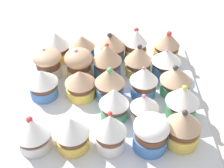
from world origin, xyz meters
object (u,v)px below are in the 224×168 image
Objects in this scene: baking_tray at (112,97)px; cupcake_4 at (186,127)px; cupcake_1 at (74,132)px; cupcake_16 at (140,60)px; cupcake_17 at (168,62)px; cupcake_3 at (153,133)px; cupcake_14 at (81,63)px; cupcake_22 at (169,45)px; cupcake_6 at (147,108)px; cupcake_19 at (84,48)px; cupcake_10 at (110,82)px; cupcake_0 at (36,133)px; cupcake_7 at (185,101)px; cupcake_12 at (178,80)px; cupcake_9 at (82,85)px; cupcake_20 at (114,46)px; cupcake_2 at (114,131)px; cupcake_13 at (50,63)px; cupcake_15 at (109,60)px; cupcake_5 at (116,103)px; cupcake_18 at (58,46)px; cupcake_11 at (146,81)px; cupcake_21 at (138,44)px; cupcake_8 at (45,81)px.

cupcake_4 is at bearing -44.91° from baking_tray.
cupcake_1 reaches higher than baking_tray.
cupcake_16 reaches higher than cupcake_17.
cupcake_14 reaches higher than cupcake_3.
cupcake_4 is 1.09× the size of cupcake_22.
cupcake_4 reaches higher than cupcake_3.
cupcake_1 is 0.87× the size of cupcake_4.
cupcake_19 is (-13.02, 19.92, 0.35)cm from cupcake_6.
cupcake_4 is 17.67cm from cupcake_10.
cupcake_10 is at bearing 44.33° from cupcake_0.
cupcake_7 reaches higher than cupcake_6.
cupcake_22 is at bearing 45.17° from cupcake_0.
cupcake_7 is at bearing 8.55° from cupcake_6.
cupcake_12 is at bearing -30.76° from cupcake_19.
cupcake_12 reaches higher than cupcake_9.
cupcake_3 is 1.04× the size of cupcake_19.
cupcake_22 is at bearing 35.78° from cupcake_9.
cupcake_20 is (7.47, 6.82, 0.07)cm from cupcake_14.
cupcake_2 is 27.43cm from cupcake_19.
cupcake_13 is 0.83× the size of cupcake_15.
cupcake_5 is 1.03× the size of cupcake_13.
cupcake_7 is 1.12× the size of cupcake_13.
cupcake_4 reaches higher than cupcake_1.
cupcake_19 is at bearing 114.64° from cupcake_10.
cupcake_2 reaches higher than cupcake_18.
cupcake_11 is (-6.83, 5.84, -0.09)cm from cupcake_7.
baking_tray is 4.67× the size of cupcake_10.
cupcake_7 is 1.04× the size of cupcake_20.
cupcake_1 is 10.29cm from cupcake_5.
cupcake_18 is (-12.61, 13.17, 4.40)cm from baking_tray.
cupcake_15 is 6.61cm from cupcake_20.
cupcake_6 is 0.81× the size of cupcake_21.
cupcake_18 is 26.30cm from cupcake_22.
cupcake_20 is (6.72, 13.64, 0.49)cm from cupcake_9.
cupcake_9 is at bearing -148.39° from cupcake_16.
cupcake_8 is 0.95× the size of cupcake_12.
baking_tray is 5.20× the size of cupcake_18.
cupcake_22 is at bearing 53.39° from cupcake_1.
cupcake_11 is (6.98, -0.22, 4.42)cm from baking_tray.
cupcake_6 is 20.82cm from cupcake_21.
cupcake_15 reaches higher than cupcake_4.
cupcake_19 is (-13.52, 26.44, -0.06)cm from cupcake_3.
cupcake_6 is at bearing -34.56° from cupcake_13.
cupcake_8 is at bearing -140.03° from cupcake_14.
cupcake_13 is at bearing 137.86° from cupcake_5.
cupcake_6 is 14.25cm from cupcake_9.
cupcake_7 reaches higher than baking_tray.
cupcake_10 is 1.21× the size of cupcake_19.
cupcake_17 is at bearing 50.95° from cupcake_11.
cupcake_15 reaches higher than cupcake_7.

